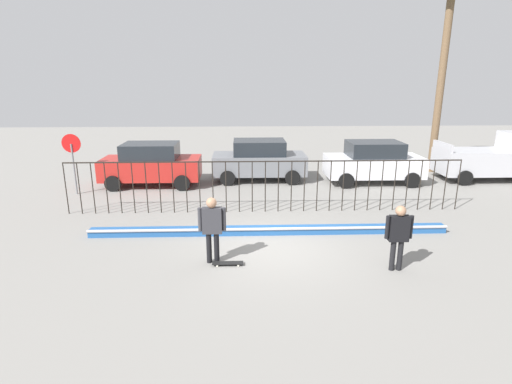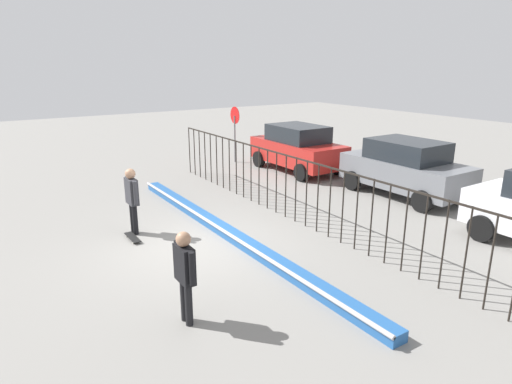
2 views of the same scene
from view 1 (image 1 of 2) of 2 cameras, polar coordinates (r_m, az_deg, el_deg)
name	(u,v)px [view 1 (image 1 of 2)]	position (r m, az deg, el deg)	size (l,w,h in m)	color
ground_plane	(272,247)	(11.63, 2.23, -7.80)	(60.00, 60.00, 0.00)	gray
bowl_coping_ledge	(269,230)	(12.53, 1.89, -5.41)	(11.00, 0.40, 0.27)	#235699
perimeter_fence	(265,181)	(14.30, 1.33, 1.58)	(14.04, 0.04, 1.86)	black
skateboarder	(212,224)	(10.38, -6.22, -4.55)	(0.71, 0.27, 1.77)	black
skateboard	(228,263)	(10.57, -4.01, -9.99)	(0.80, 0.20, 0.07)	black
camera_operator	(399,232)	(10.53, 19.52, -5.36)	(0.68, 0.26, 1.69)	black
parked_car_red	(151,164)	(18.56, -14.58, 3.84)	(4.30, 2.12, 1.90)	#B2231E
parked_car_gray	(259,160)	(18.90, 0.45, 4.56)	(4.30, 2.12, 1.90)	slate
parked_car_white	(373,162)	(19.19, 16.27, 4.10)	(4.30, 2.12, 1.90)	silver
pickup_truck	(494,158)	(21.99, 30.62, 4.12)	(4.70, 2.12, 2.24)	#B7B7BC
stop_sign	(73,156)	(18.06, -24.50, 4.69)	(0.76, 0.07, 2.50)	slate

